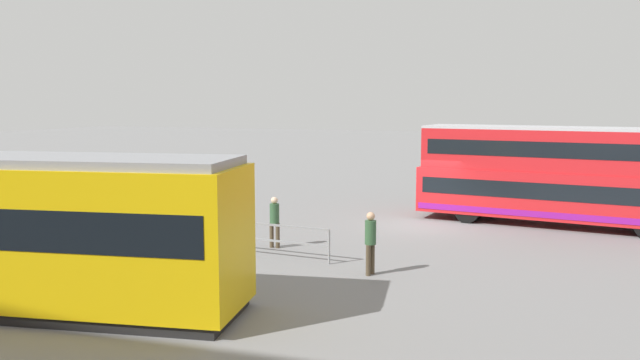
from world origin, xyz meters
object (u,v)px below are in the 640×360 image
Objects in this scene: pedestrian_near_railing at (275,218)px; pedestrian_crossing at (370,238)px; double_decker_bus at (563,176)px; info_sign at (129,192)px.

pedestrian_crossing reaches higher than pedestrian_near_railing.
pedestrian_near_railing is at bearing 39.63° from double_decker_bus.
pedestrian_crossing is (5.06, 9.63, -0.95)m from double_decker_bus.
pedestrian_crossing is at bearing 171.51° from info_sign.
double_decker_bus is 16.43m from info_sign.
double_decker_bus reaches higher than pedestrian_crossing.
double_decker_bus reaches higher than info_sign.
pedestrian_near_railing is (9.01, 7.46, -1.00)m from double_decker_bus.
double_decker_bus is at bearing -117.71° from pedestrian_crossing.
double_decker_bus is 6.32× the size of pedestrian_crossing.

